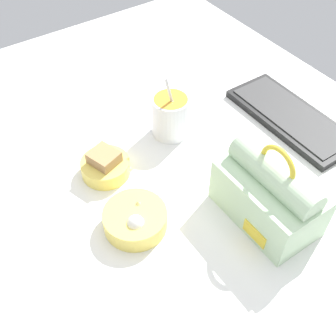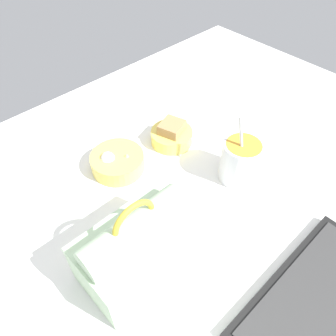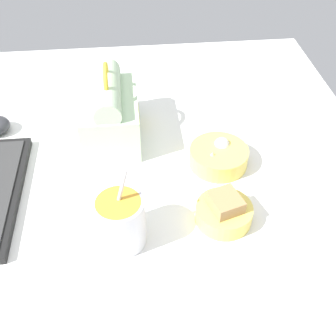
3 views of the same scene
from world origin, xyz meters
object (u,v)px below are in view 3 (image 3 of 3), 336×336
soup_cup (120,221)px  bento_bowl_sandwich (224,211)px  lunch_bag (110,112)px  bento_bowl_snacks (218,156)px

soup_cup → bento_bowl_sandwich: 20.34cm
lunch_bag → bento_bowl_snacks: 27.22cm
lunch_bag → bento_bowl_sandwich: (-29.10, -21.54, -4.54)cm
bento_bowl_snacks → bento_bowl_sandwich: bearing=172.9°
lunch_bag → bento_bowl_snacks: size_ratio=1.63×
soup_cup → bento_bowl_snacks: size_ratio=1.34×
bento_bowl_sandwich → bento_bowl_snacks: size_ratio=0.85×
lunch_bag → bento_bowl_sandwich: lunch_bag is taller
soup_cup → bento_bowl_snacks: soup_cup is taller
soup_cup → bento_bowl_snacks: (19.25, -21.91, -3.19)cm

